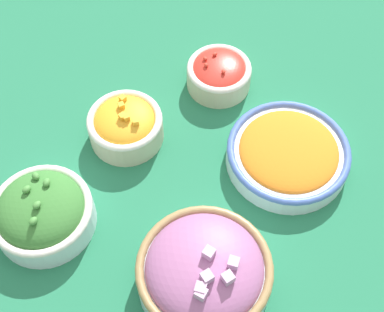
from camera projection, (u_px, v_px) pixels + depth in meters
name	position (u px, v px, depth m)	size (l,w,h in m)	color
ground_plane	(192.00, 166.00, 0.86)	(3.00, 3.00, 0.00)	#23704C
bowl_red_onion	(204.00, 271.00, 0.72)	(0.19, 0.19, 0.10)	#B2C1CC
bowl_squash	(125.00, 125.00, 0.86)	(0.12, 0.12, 0.07)	beige
bowl_carrots	(288.00, 153.00, 0.84)	(0.19, 0.19, 0.04)	silver
bowl_broccoli	(42.00, 212.00, 0.78)	(0.15, 0.15, 0.08)	silver
bowl_cherry_tomatoes	(219.00, 73.00, 0.92)	(0.11, 0.11, 0.06)	beige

